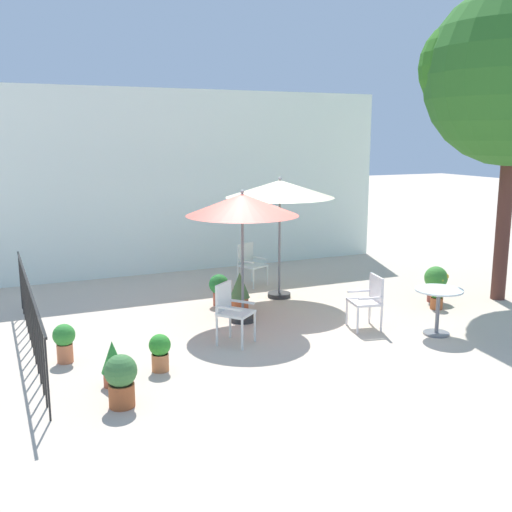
% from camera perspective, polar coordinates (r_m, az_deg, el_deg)
% --- Properties ---
extents(ground_plane, '(60.00, 60.00, 0.00)m').
position_cam_1_polar(ground_plane, '(10.22, 0.44, -6.07)').
color(ground_plane, beige).
extents(villa_facade, '(9.92, 0.30, 4.06)m').
position_cam_1_polar(villa_facade, '(13.80, -7.05, 6.98)').
color(villa_facade, white).
rests_on(villa_facade, ground).
extents(terrace_railing, '(0.03, 5.12, 1.01)m').
position_cam_1_polar(terrace_railing, '(9.19, -20.58, -4.40)').
color(terrace_railing, black).
rests_on(terrace_railing, ground).
extents(patio_umbrella_0, '(1.84, 1.84, 2.20)m').
position_cam_1_polar(patio_umbrella_0, '(9.78, -1.30, 4.72)').
color(patio_umbrella_0, '#2D2D2D').
rests_on(patio_umbrella_0, ground).
extents(patio_umbrella_1, '(2.04, 2.04, 2.30)m').
position_cam_1_polar(patio_umbrella_1, '(11.29, 2.27, 6.23)').
color(patio_umbrella_1, '#2D2D2D').
rests_on(patio_umbrella_1, ground).
extents(cafe_table_0, '(0.74, 0.74, 0.73)m').
position_cam_1_polar(cafe_table_0, '(9.79, 16.82, -4.27)').
color(cafe_table_0, silver).
rests_on(cafe_table_0, ground).
extents(patio_chair_0, '(0.53, 0.57, 0.86)m').
position_cam_1_polar(patio_chair_0, '(9.86, 10.62, -3.88)').
color(patio_chair_0, white).
rests_on(patio_chair_0, ground).
extents(patio_chair_1, '(0.63, 0.64, 0.91)m').
position_cam_1_polar(patio_chair_1, '(8.99, -2.36, -4.95)').
color(patio_chair_1, white).
rests_on(patio_chair_1, ground).
extents(patio_chair_2, '(0.61, 0.62, 0.87)m').
position_cam_1_polar(patio_chair_2, '(12.48, -0.59, -0.51)').
color(patio_chair_2, silver).
rests_on(patio_chair_2, ground).
extents(potted_plant_0, '(0.27, 0.27, 0.45)m').
position_cam_1_polar(potted_plant_0, '(11.28, 16.72, -3.60)').
color(potted_plant_0, '#A9562C').
rests_on(potted_plant_0, ground).
extents(potted_plant_1, '(0.30, 0.30, 0.54)m').
position_cam_1_polar(potted_plant_1, '(8.71, -17.66, -7.62)').
color(potted_plant_1, '#CE724A').
rests_on(potted_plant_1, ground).
extents(potted_plant_2, '(0.36, 0.36, 0.58)m').
position_cam_1_polar(potted_plant_2, '(11.04, -3.52, -2.93)').
color(potted_plant_2, '#B14C37').
rests_on(potted_plant_2, ground).
extents(potted_plant_3, '(0.29, 0.29, 0.50)m').
position_cam_1_polar(potted_plant_3, '(8.13, -9.06, -8.83)').
color(potted_plant_3, '#BE7144').
rests_on(potted_plant_3, ground).
extents(potted_plant_4, '(0.28, 0.28, 0.58)m').
position_cam_1_polar(potted_plant_4, '(7.76, -13.38, -9.74)').
color(potted_plant_4, '#AD5035').
rests_on(potted_plant_4, ground).
extents(potted_plant_5, '(0.36, 0.36, 0.70)m').
position_cam_1_polar(potted_plant_5, '(10.66, -1.54, -3.27)').
color(potted_plant_5, '#BA542E').
rests_on(potted_plant_5, ground).
extents(potted_plant_6, '(0.38, 0.38, 0.62)m').
position_cam_1_polar(potted_plant_6, '(7.18, -12.63, -11.23)').
color(potted_plant_6, '#A1512C').
rests_on(potted_plant_6, ground).
extents(potted_plant_7, '(0.43, 0.43, 0.67)m').
position_cam_1_polar(potted_plant_7, '(11.72, 16.63, -2.32)').
color(potted_plant_7, brown).
rests_on(potted_plant_7, ground).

